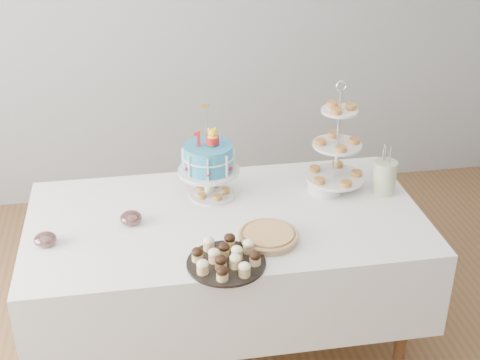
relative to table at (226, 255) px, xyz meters
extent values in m
cube|color=#939598|center=(0.00, 1.70, 0.81)|extent=(5.00, 0.04, 2.70)
cube|color=silver|center=(0.00, 0.00, 0.00)|extent=(1.92, 1.02, 0.45)
cylinder|color=brown|center=(-0.82, -0.37, -0.21)|extent=(0.06, 0.06, 0.67)
cylinder|color=brown|center=(0.82, -0.37, -0.21)|extent=(0.06, 0.06, 0.67)
cylinder|color=brown|center=(-0.82, 0.37, -0.21)|extent=(0.06, 0.06, 0.67)
cylinder|color=brown|center=(0.82, 0.37, -0.21)|extent=(0.06, 0.06, 0.67)
cylinder|color=teal|center=(-0.05, 0.23, 0.44)|extent=(0.25, 0.25, 0.13)
torus|color=silver|center=(-0.05, 0.23, 0.45)|extent=(0.26, 0.26, 0.01)
cube|color=red|center=(-0.10, 0.22, 0.55)|extent=(0.02, 0.02, 0.08)
cylinder|color=blue|center=(0.01, 0.18, 0.55)|extent=(0.01, 0.01, 0.08)
cylinder|color=silver|center=(-0.06, 0.26, 0.60)|extent=(0.00, 0.00, 0.19)
cylinder|color=gold|center=(-0.06, 0.26, 0.70)|extent=(0.05, 0.05, 0.01)
cylinder|color=black|center=(-0.06, -0.40, 0.23)|extent=(0.35, 0.35, 0.01)
ellipsoid|color=black|center=(-0.13, -0.40, 0.28)|extent=(0.05, 0.05, 0.04)
ellipsoid|color=beige|center=(0.01, -0.40, 0.28)|extent=(0.05, 0.05, 0.04)
cylinder|color=tan|center=(0.16, -0.25, 0.24)|extent=(0.26, 0.26, 0.03)
cylinder|color=#BA8A48|center=(0.16, -0.25, 0.26)|extent=(0.23, 0.23, 0.02)
torus|color=tan|center=(0.16, -0.25, 0.26)|extent=(0.28, 0.28, 0.02)
cylinder|color=silver|center=(0.60, 0.19, 0.50)|extent=(0.02, 0.02, 0.55)
cylinder|color=silver|center=(0.60, 0.19, 0.29)|extent=(0.31, 0.31, 0.01)
cylinder|color=silver|center=(0.60, 0.19, 0.48)|extent=(0.25, 0.25, 0.01)
cylinder|color=silver|center=(0.60, 0.19, 0.66)|extent=(0.19, 0.19, 0.01)
torus|color=silver|center=(0.60, 0.19, 0.79)|extent=(0.06, 0.01, 0.06)
cylinder|color=silver|center=(0.55, 0.17, 0.26)|extent=(0.19, 0.19, 0.07)
cylinder|color=silver|center=(-0.04, 0.22, 0.23)|extent=(0.23, 0.23, 0.01)
ellipsoid|color=silver|center=(-0.84, -0.11, 0.26)|extent=(0.10, 0.10, 0.06)
cylinder|color=#5D1107|center=(-0.84, -0.11, 0.25)|extent=(0.07, 0.07, 0.03)
ellipsoid|color=silver|center=(-0.45, 0.01, 0.26)|extent=(0.11, 0.11, 0.06)
cylinder|color=#5D1107|center=(-0.45, 0.01, 0.25)|extent=(0.07, 0.07, 0.03)
cylinder|color=silver|center=(0.84, 0.10, 0.31)|extent=(0.12, 0.12, 0.17)
cylinder|color=silver|center=(0.90, 0.11, 0.33)|extent=(0.01, 0.01, 0.09)
camera|label=1|loc=(-0.40, -2.76, 1.90)|focal=50.00mm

